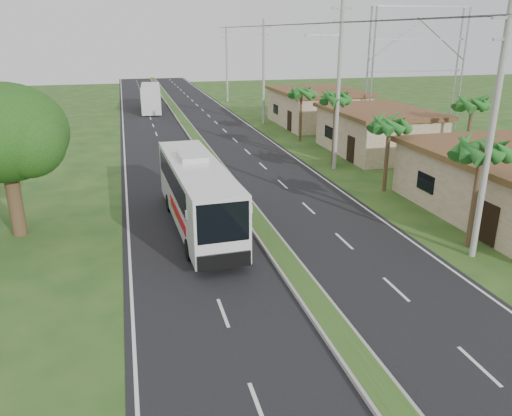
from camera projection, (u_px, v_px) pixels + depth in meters
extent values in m
plane|color=#214619|center=(313.00, 301.00, 19.00)|extent=(180.00, 180.00, 0.00)
cube|color=black|center=(218.00, 169.00, 37.25)|extent=(14.00, 160.00, 0.02)
cube|color=gray|center=(218.00, 168.00, 37.22)|extent=(1.20, 160.00, 0.17)
cube|color=#214619|center=(218.00, 167.00, 37.19)|extent=(0.95, 160.00, 0.02)
cube|color=silver|center=(126.00, 175.00, 35.66)|extent=(0.12, 160.00, 0.01)
cube|color=silver|center=(302.00, 164.00, 38.84)|extent=(0.12, 160.00, 0.01)
cube|color=#9F876C|center=(377.00, 133.00, 41.85)|extent=(7.00, 10.00, 3.35)
cube|color=brown|center=(379.00, 111.00, 41.24)|extent=(7.60, 10.60, 0.32)
cube|color=#9F876C|center=(317.00, 109.00, 54.59)|extent=(8.00, 11.00, 3.50)
cube|color=brown|center=(317.00, 91.00, 53.96)|extent=(8.60, 11.60, 0.32)
cylinder|color=#473321|center=(475.00, 196.00, 23.05)|extent=(0.26, 0.26, 5.00)
cylinder|color=#473321|center=(387.00, 156.00, 31.42)|extent=(0.26, 0.26, 4.60)
cylinder|color=#473321|center=(334.00, 130.00, 37.53)|extent=(0.26, 0.26, 5.40)
cylinder|color=#473321|center=(301.00, 116.00, 45.96)|extent=(0.26, 0.26, 4.80)
cylinder|color=#473321|center=(468.00, 136.00, 35.98)|extent=(0.26, 0.26, 5.20)
cylinder|color=#473321|center=(14.00, 197.00, 24.60)|extent=(0.70, 0.70, 4.00)
ellipsoid|color=#163F11|center=(3.00, 132.00, 23.54)|extent=(6.00, 6.00, 4.68)
sphere|color=#163F11|center=(28.00, 142.00, 23.01)|extent=(3.40, 3.40, 3.40)
cylinder|color=gray|center=(491.00, 137.00, 21.02)|extent=(0.28, 0.28, 11.00)
cube|color=gray|center=(510.00, 18.00, 19.45)|extent=(1.60, 0.12, 0.12)
cube|color=gray|center=(506.00, 39.00, 19.72)|extent=(1.20, 0.10, 0.10)
cylinder|color=gray|center=(338.00, 87.00, 35.45)|extent=(0.28, 0.28, 12.00)
cube|color=gray|center=(343.00, 8.00, 33.72)|extent=(1.60, 0.12, 0.12)
cube|color=gray|center=(342.00, 21.00, 33.98)|extent=(1.20, 0.10, 0.10)
cube|color=gray|center=(325.00, 35.00, 34.00)|extent=(2.40, 0.10, 0.10)
cylinder|color=gray|center=(264.00, 73.00, 53.86)|extent=(0.28, 0.28, 11.00)
cube|color=gray|center=(264.00, 27.00, 52.30)|extent=(1.60, 0.12, 0.12)
cube|color=gray|center=(264.00, 35.00, 52.56)|extent=(1.20, 0.10, 0.10)
cylinder|color=gray|center=(227.00, 64.00, 72.19)|extent=(0.28, 0.28, 10.50)
cube|color=gray|center=(226.00, 32.00, 70.71)|extent=(1.60, 0.12, 0.12)
cube|color=gray|center=(226.00, 38.00, 70.98)|extent=(1.20, 0.10, 0.10)
cylinder|color=gray|center=(372.00, 73.00, 47.96)|extent=(0.18, 0.18, 12.00)
cylinder|color=gray|center=(462.00, 71.00, 50.34)|extent=(0.18, 0.18, 12.00)
cylinder|color=gray|center=(367.00, 72.00, 48.87)|extent=(0.18, 0.18, 12.00)
cylinder|color=gray|center=(456.00, 70.00, 51.25)|extent=(0.18, 0.18, 12.00)
cube|color=gray|center=(416.00, 71.00, 49.61)|extent=(10.00, 0.14, 0.14)
cube|color=gray|center=(419.00, 39.00, 48.61)|extent=(10.00, 0.14, 0.14)
cube|color=gray|center=(422.00, 6.00, 47.61)|extent=(10.00, 0.14, 0.14)
cube|color=silver|center=(197.00, 193.00, 25.39)|extent=(2.86, 11.64, 3.03)
cube|color=black|center=(195.00, 177.00, 25.69)|extent=(2.82, 9.33, 1.21)
cube|color=black|center=(223.00, 222.00, 20.07)|extent=(2.17, 0.23, 1.70)
cube|color=red|center=(202.00, 211.00, 24.55)|extent=(2.65, 5.10, 0.53)
cube|color=gold|center=(197.00, 207.00, 25.94)|extent=(2.57, 2.98, 0.24)
cube|color=silver|center=(192.00, 156.00, 25.88)|extent=(1.44, 2.36, 0.27)
cylinder|color=black|center=(190.00, 249.00, 22.28)|extent=(0.35, 1.01, 1.00)
cylinder|color=black|center=(237.00, 244.00, 22.87)|extent=(0.35, 1.01, 1.00)
cylinder|color=black|center=(169.00, 203.00, 28.36)|extent=(0.35, 1.01, 1.00)
cylinder|color=black|center=(207.00, 199.00, 28.95)|extent=(0.35, 1.01, 1.00)
cube|color=silver|center=(151.00, 98.00, 64.73)|extent=(2.98, 10.89, 3.00)
cube|color=black|center=(151.00, 90.00, 64.86)|extent=(2.86, 8.09, 1.02)
cube|color=orange|center=(151.00, 103.00, 64.05)|extent=(2.69, 5.28, 0.33)
cylinder|color=black|center=(143.00, 112.00, 60.82)|extent=(0.33, 0.91, 0.90)
cylinder|color=black|center=(160.00, 112.00, 61.20)|extent=(0.33, 0.91, 0.90)
cylinder|color=black|center=(144.00, 103.00, 68.62)|extent=(0.33, 0.91, 0.90)
cylinder|color=black|center=(159.00, 103.00, 69.00)|extent=(0.33, 0.91, 0.90)
imported|color=black|center=(213.00, 205.00, 28.06)|extent=(1.58, 0.49, 0.94)
imported|color=maroon|center=(212.00, 189.00, 27.74)|extent=(0.67, 0.45, 1.80)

